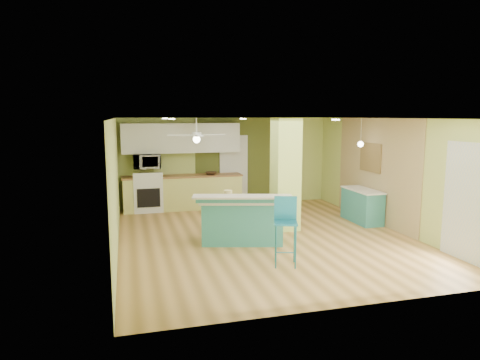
% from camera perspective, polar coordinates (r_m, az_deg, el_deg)
% --- Properties ---
extents(floor, '(6.00, 7.00, 0.01)m').
position_cam_1_polar(floor, '(9.19, 3.27, -7.61)').
color(floor, olive).
rests_on(floor, ground).
extents(ceiling, '(6.00, 7.00, 0.01)m').
position_cam_1_polar(ceiling, '(8.83, 3.41, 8.23)').
color(ceiling, white).
rests_on(ceiling, wall_back).
extents(wall_back, '(6.00, 0.01, 2.50)m').
position_cam_1_polar(wall_back, '(12.27, -1.81, 2.47)').
color(wall_back, '#BECE6E').
rests_on(wall_back, floor).
extents(wall_front, '(6.00, 0.01, 2.50)m').
position_cam_1_polar(wall_front, '(5.76, 14.41, -4.79)').
color(wall_front, '#BECE6E').
rests_on(wall_front, floor).
extents(wall_left, '(0.01, 7.00, 2.50)m').
position_cam_1_polar(wall_left, '(8.48, -16.32, -0.63)').
color(wall_left, '#BECE6E').
rests_on(wall_left, floor).
extents(wall_right, '(0.01, 7.00, 2.50)m').
position_cam_1_polar(wall_right, '(10.27, 19.48, 0.78)').
color(wall_right, '#BECE6E').
rests_on(wall_right, floor).
extents(wood_panel, '(0.02, 3.40, 2.50)m').
position_cam_1_polar(wood_panel, '(10.75, 17.60, 1.20)').
color(wood_panel, '#9C8159').
rests_on(wood_panel, floor).
extents(olive_accent, '(2.20, 0.02, 2.50)m').
position_cam_1_polar(olive_accent, '(12.30, -0.89, 2.48)').
color(olive_accent, '#4C5321').
rests_on(olive_accent, floor).
extents(interior_door, '(0.82, 0.05, 2.00)m').
position_cam_1_polar(interior_door, '(12.31, -0.85, 1.31)').
color(interior_door, silver).
rests_on(interior_door, floor).
extents(french_door, '(0.04, 1.08, 2.10)m').
position_cam_1_polar(french_door, '(8.50, 27.97, -2.63)').
color(french_door, silver).
rests_on(french_door, floor).
extents(column, '(0.55, 0.55, 2.50)m').
position_cam_1_polar(column, '(9.61, 6.08, 0.72)').
color(column, '#CBE46A').
rests_on(column, floor).
extents(kitchen_run, '(3.25, 0.63, 0.94)m').
position_cam_1_polar(kitchen_run, '(11.86, -7.59, -1.62)').
color(kitchen_run, '#D8D671').
rests_on(kitchen_run, floor).
extents(stove, '(0.76, 0.66, 1.08)m').
position_cam_1_polar(stove, '(11.77, -12.17, -1.88)').
color(stove, white).
rests_on(stove, floor).
extents(upper_cabinets, '(3.20, 0.34, 0.80)m').
position_cam_1_polar(upper_cabinets, '(11.81, -7.81, 5.56)').
color(upper_cabinets, silver).
rests_on(upper_cabinets, wall_back).
extents(microwave, '(0.70, 0.48, 0.39)m').
position_cam_1_polar(microwave, '(11.65, -12.31, 2.44)').
color(microwave, white).
rests_on(microwave, wall_back).
extents(ceiling_fan, '(1.41, 1.41, 0.61)m').
position_cam_1_polar(ceiling_fan, '(10.52, -5.82, 5.93)').
color(ceiling_fan, white).
rests_on(ceiling_fan, ceiling).
extents(pendant_lamp, '(0.14, 0.14, 0.69)m').
position_cam_1_polar(pendant_lamp, '(10.64, 15.78, 4.64)').
color(pendant_lamp, white).
rests_on(pendant_lamp, ceiling).
extents(wall_decor, '(0.03, 0.90, 0.70)m').
position_cam_1_polar(wall_decor, '(10.88, 17.00, 2.90)').
color(wall_decor, brown).
rests_on(wall_decor, wood_panel).
extents(peninsula, '(2.00, 1.44, 1.03)m').
position_cam_1_polar(peninsula, '(8.72, 0.29, -5.23)').
color(peninsula, teal).
rests_on(peninsula, floor).
extents(bar_stool, '(0.49, 0.49, 1.18)m').
position_cam_1_polar(bar_stool, '(7.40, 6.09, -5.27)').
color(bar_stool, teal).
rests_on(bar_stool, floor).
extents(side_counter, '(0.53, 1.24, 0.80)m').
position_cam_1_polar(side_counter, '(10.78, 15.96, -3.28)').
color(side_counter, teal).
rests_on(side_counter, floor).
extents(fruit_bowl, '(0.43, 0.43, 0.08)m').
position_cam_1_polar(fruit_bowl, '(11.80, -3.88, 0.89)').
color(fruit_bowl, '#382417').
rests_on(fruit_bowl, kitchen_run).
extents(canister, '(0.16, 0.16, 0.18)m').
position_cam_1_polar(canister, '(8.62, -1.59, -1.95)').
color(canister, gold).
rests_on(canister, peninsula).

